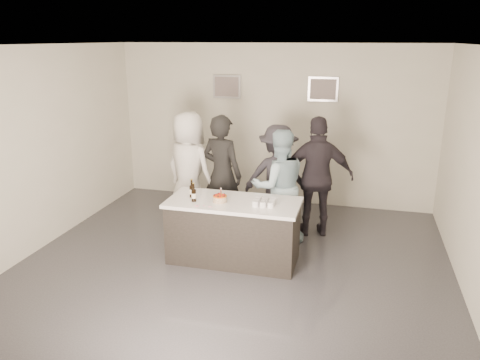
{
  "coord_description": "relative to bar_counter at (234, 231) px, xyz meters",
  "views": [
    {
      "loc": [
        1.61,
        -5.64,
        3.09
      ],
      "look_at": [
        0.0,
        0.5,
        1.15
      ],
      "focal_mm": 35.0,
      "sensor_mm": 36.0,
      "label": 1
    }
  ],
  "objects": [
    {
      "name": "wall_back",
      "position": [
        0.04,
        2.7,
        1.05
      ],
      "size": [
        6.0,
        0.04,
        3.0
      ],
      "primitive_type": "cube",
      "color": "silver",
      "rests_on": "ground"
    },
    {
      "name": "person_main_black",
      "position": [
        -0.47,
        1.0,
        0.52
      ],
      "size": [
        0.81,
        0.65,
        1.94
      ],
      "primitive_type": "imported",
      "rotation": [
        0.0,
        0.0,
        2.85
      ],
      "color": "black",
      "rests_on": "ground"
    },
    {
      "name": "wall_left",
      "position": [
        -2.96,
        -0.3,
        1.05
      ],
      "size": [
        0.04,
        6.0,
        3.0
      ],
      "primitive_type": "cube",
      "color": "silver",
      "rests_on": "ground"
    },
    {
      "name": "person_main_blue",
      "position": [
        0.49,
        0.85,
        0.44
      ],
      "size": [
        1.06,
        0.97,
        1.78
      ],
      "primitive_type": "imported",
      "rotation": [
        0.0,
        0.0,
        3.56
      ],
      "color": "#A0C4D2",
      "rests_on": "ground"
    },
    {
      "name": "cake",
      "position": [
        -0.17,
        -0.08,
        0.49
      ],
      "size": [
        0.2,
        0.2,
        0.08
      ],
      "primitive_type": "cylinder",
      "color": "orange",
      "rests_on": "bar_counter"
    },
    {
      "name": "candles",
      "position": [
        -0.35,
        -0.32,
        0.45
      ],
      "size": [
        0.24,
        0.08,
        0.01
      ],
      "primitive_type": "cube",
      "color": "pink",
      "rests_on": "bar_counter"
    },
    {
      "name": "bar_counter",
      "position": [
        0.0,
        0.0,
        0.0
      ],
      "size": [
        1.86,
        0.86,
        0.9
      ],
      "primitive_type": "cube",
      "color": "white",
      "rests_on": "ground"
    },
    {
      "name": "ceiling",
      "position": [
        0.04,
        -0.3,
        2.55
      ],
      "size": [
        6.0,
        6.0,
        0.0
      ],
      "primitive_type": "plane",
      "rotation": [
        3.14,
        0.0,
        0.0
      ],
      "color": "white"
    },
    {
      "name": "floor",
      "position": [
        0.04,
        -0.3,
        -0.45
      ],
      "size": [
        6.0,
        6.0,
        0.0
      ],
      "primitive_type": "plane",
      "color": "#3D3D42",
      "rests_on": "ground"
    },
    {
      "name": "person_guest_back",
      "position": [
        0.38,
        1.37,
        0.43
      ],
      "size": [
        1.16,
        0.7,
        1.75
      ],
      "primitive_type": "imported",
      "rotation": [
        0.0,
        0.0,
        3.1
      ],
      "color": "#2F2D36",
      "rests_on": "ground"
    },
    {
      "name": "person_guest_right",
      "position": [
        1.04,
        1.23,
        0.52
      ],
      "size": [
        1.22,
        0.73,
        1.94
      ],
      "primitive_type": "imported",
      "rotation": [
        0.0,
        0.0,
        3.38
      ],
      "color": "#2A252C",
      "rests_on": "ground"
    },
    {
      "name": "beer_bottle_b",
      "position": [
        -0.53,
        -0.16,
        0.58
      ],
      "size": [
        0.07,
        0.07,
        0.26
      ],
      "primitive_type": "cylinder",
      "color": "black",
      "rests_on": "bar_counter"
    },
    {
      "name": "beer_bottle_a",
      "position": [
        -0.62,
        0.01,
        0.58
      ],
      "size": [
        0.07,
        0.07,
        0.26
      ],
      "primitive_type": "cylinder",
      "color": "black",
      "rests_on": "bar_counter"
    },
    {
      "name": "tumbler_cluster",
      "position": [
        0.45,
        -0.04,
        0.49
      ],
      "size": [
        0.3,
        0.3,
        0.08
      ],
      "primitive_type": "cube",
      "color": "yellow",
      "rests_on": "bar_counter"
    },
    {
      "name": "wall_front",
      "position": [
        0.04,
        -3.3,
        1.05
      ],
      "size": [
        6.0,
        0.04,
        3.0
      ],
      "primitive_type": "cube",
      "color": "silver",
      "rests_on": "ground"
    },
    {
      "name": "picture_left",
      "position": [
        -0.86,
        2.67,
        1.75
      ],
      "size": [
        0.54,
        0.04,
        0.44
      ],
      "primitive_type": "cube",
      "color": "#B2B2B7",
      "rests_on": "wall_back"
    },
    {
      "name": "person_guest_left",
      "position": [
        -1.09,
        1.13,
        0.52
      ],
      "size": [
        1.11,
        0.94,
        1.94
      ],
      "primitive_type": "imported",
      "rotation": [
        0.0,
        0.0,
        2.74
      ],
      "color": "white",
      "rests_on": "ground"
    },
    {
      "name": "picture_right",
      "position": [
        0.94,
        2.67,
        1.75
      ],
      "size": [
        0.54,
        0.04,
        0.44
      ],
      "primitive_type": "cube",
      "color": "#B2B2B7",
      "rests_on": "wall_back"
    }
  ]
}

